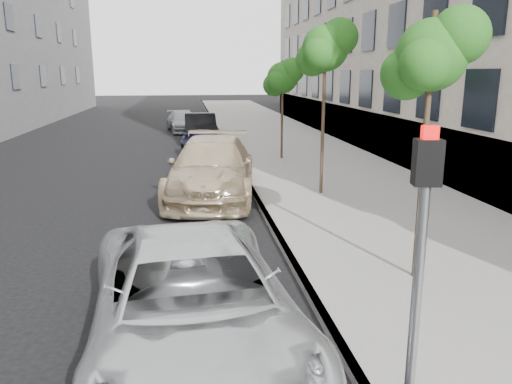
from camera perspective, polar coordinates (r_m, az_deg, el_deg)
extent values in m
plane|color=black|center=(7.56, -0.59, -16.25)|extent=(160.00, 160.00, 0.00)
cube|color=gray|center=(31.16, 1.65, 6.74)|extent=(6.40, 72.00, 0.14)
cube|color=#9E9B93|center=(30.80, -4.13, 6.63)|extent=(0.15, 72.00, 0.14)
cylinder|color=#38281C|center=(9.06, 18.65, 4.44)|extent=(0.10, 0.10, 4.59)
sphere|color=#1F5816|center=(8.97, 19.44, 14.55)|extent=(1.19, 1.19, 1.19)
sphere|color=#1F5816|center=(8.97, 22.27, 16.24)|extent=(0.95, 0.95, 0.95)
sphere|color=#1F5816|center=(9.06, 16.83, 12.81)|extent=(0.89, 0.89, 0.89)
cylinder|color=#38281C|center=(15.10, 7.70, 9.16)|extent=(0.10, 0.10, 4.99)
sphere|color=#1F5816|center=(15.07, 7.92, 15.97)|extent=(1.34, 1.34, 1.34)
sphere|color=#1F5816|center=(14.99, 9.52, 17.08)|extent=(1.07, 1.07, 1.07)
sphere|color=#1F5816|center=(15.23, 6.50, 14.86)|extent=(1.00, 1.00, 1.00)
cylinder|color=#38281C|center=(21.45, 2.99, 9.32)|extent=(0.10, 0.10, 4.09)
sphere|color=#1F5816|center=(21.39, 3.04, 12.92)|extent=(1.30, 1.30, 1.30)
sphere|color=#1F5816|center=(21.26, 4.11, 13.71)|extent=(1.04, 1.04, 1.04)
sphere|color=#1F5816|center=(21.59, 2.10, 12.14)|extent=(0.97, 0.97, 0.97)
cylinder|color=#939699|center=(5.20, 17.70, -13.49)|extent=(0.10, 0.10, 2.62)
cube|color=black|center=(4.73, 19.01, 3.20)|extent=(0.27, 0.22, 0.42)
cube|color=red|center=(4.69, 19.26, 6.45)|extent=(0.16, 0.12, 0.12)
imported|color=silver|center=(6.80, -7.24, -12.43)|extent=(3.16, 5.92, 1.58)
imported|color=beige|center=(15.37, -5.05, 2.75)|extent=(3.30, 6.43, 1.79)
imported|color=black|center=(21.84, -5.93, 5.39)|extent=(2.29, 4.26, 1.38)
imported|color=black|center=(27.57, -6.38, 7.27)|extent=(1.66, 4.76, 1.57)
imported|color=#9A9DA1|center=(32.77, -8.33, 7.96)|extent=(2.44, 4.69, 1.30)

